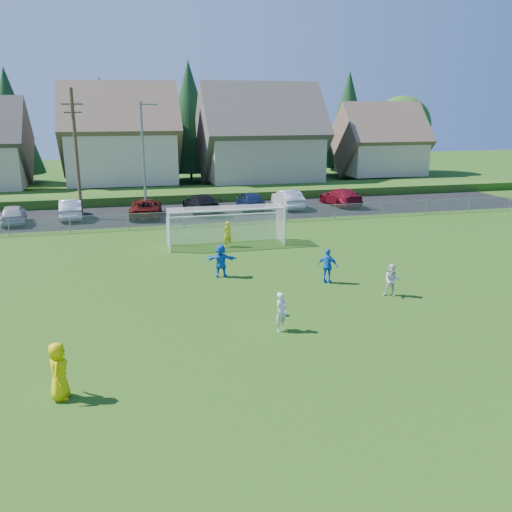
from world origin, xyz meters
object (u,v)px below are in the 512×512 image
object	(u,v)px
player_blue_a	(328,266)
car_c	(146,208)
player_blue_b	(221,261)
soccer_goal	(225,220)
car_f	(288,199)
player_white_a	(281,312)
car_d	(201,203)
car_b	(71,209)
car_e	(251,201)
soccer_ball	(285,313)
referee	(59,371)
car_a	(13,214)
goalkeeper	(227,234)
car_g	(341,197)
player_white_b	(392,280)

from	to	relation	value
player_blue_a	car_c	size ratio (longest dim) A/B	0.33
player_blue_b	car_c	world-z (taller)	player_blue_b
soccer_goal	car_f	bearing A→B (deg)	55.98
player_blue_b	player_white_a	bearing A→B (deg)	110.12
car_d	car_f	world-z (taller)	car_f
player_blue_b	car_b	distance (m)	20.02
car_e	soccer_ball	bearing A→B (deg)	81.01
referee	car_a	size ratio (longest dim) A/B	0.42
goalkeeper	player_blue_a	bearing A→B (deg)	93.82
car_a	car_f	world-z (taller)	car_f
player_blue_a	referee	bearing A→B (deg)	73.07
car_e	car_g	size ratio (longest dim) A/B	0.90
player_white_a	car_a	bearing A→B (deg)	83.06
player_blue_b	soccer_goal	world-z (taller)	soccer_goal
car_b	car_g	world-z (taller)	car_b
soccer_ball	car_g	world-z (taller)	car_g
car_b	goalkeeper	bearing A→B (deg)	127.24
car_g	car_d	bearing A→B (deg)	-3.82
player_white_b	soccer_goal	size ratio (longest dim) A/B	0.21
car_a	soccer_goal	world-z (taller)	soccer_goal
car_c	car_f	world-z (taller)	car_f
soccer_ball	player_blue_a	bearing A→B (deg)	47.79
referee	car_a	xyz separation A→B (m)	(-5.87, 27.88, -0.18)
car_e	soccer_goal	distance (m)	12.35
player_white_b	referee	bearing A→B (deg)	-129.97
player_blue_a	car_e	bearing A→B (deg)	-55.01
player_white_b	player_white_a	bearing A→B (deg)	-129.73
player_blue_a	car_b	world-z (taller)	player_blue_a
player_blue_b	car_g	xyz separation A→B (m)	(14.36, 18.37, -0.11)
car_c	car_b	bearing A→B (deg)	-1.83
soccer_ball	car_b	bearing A→B (deg)	113.39
player_blue_b	car_f	world-z (taller)	player_blue_b
player_blue_b	car_b	bearing A→B (deg)	-51.51
car_d	player_white_a	bearing A→B (deg)	82.02
player_white_a	car_c	world-z (taller)	player_white_a
player_blue_b	car_f	size ratio (longest dim) A/B	0.36
goalkeeper	car_d	bearing A→B (deg)	-109.14
car_d	soccer_goal	bearing A→B (deg)	82.92
goalkeeper	car_c	world-z (taller)	goalkeeper
referee	car_c	world-z (taller)	referee
soccer_goal	car_g	bearing A→B (deg)	42.42
car_b	car_c	world-z (taller)	car_b
car_c	car_f	bearing A→B (deg)	-170.80
player_white_b	soccer_goal	xyz separation A→B (m)	(-5.67, 11.59, 0.85)
player_white_b	car_f	bearing A→B (deg)	112.05
car_f	car_d	bearing A→B (deg)	2.48
goalkeeper	car_c	distance (m)	12.07
car_g	car_c	bearing A→B (deg)	-2.60
referee	goalkeeper	bearing A→B (deg)	-23.22
car_a	soccer_goal	size ratio (longest dim) A/B	0.58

